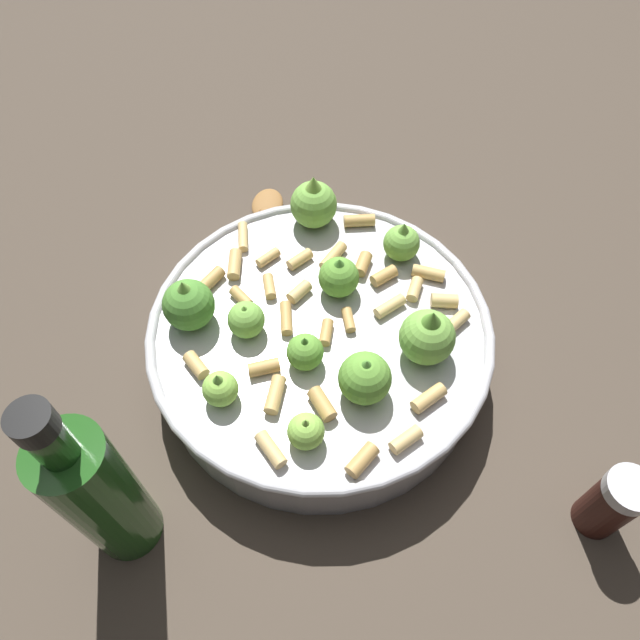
# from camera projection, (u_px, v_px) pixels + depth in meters

# --- Properties ---
(ground_plane) EXTENTS (2.40, 2.40, 0.00)m
(ground_plane) POSITION_uv_depth(u_px,v_px,m) (320.00, 360.00, 0.57)
(ground_plane) COLOR #42382D
(cooking_pan) EXTENTS (0.31, 0.31, 0.12)m
(cooking_pan) POSITION_uv_depth(u_px,v_px,m) (320.00, 338.00, 0.54)
(cooking_pan) COLOR #B7B7BC
(cooking_pan) RESTS_ON ground
(pepper_shaker) EXTENTS (0.04, 0.04, 0.08)m
(pepper_shaker) POSITION_uv_depth(u_px,v_px,m) (611.00, 503.00, 0.45)
(pepper_shaker) COLOR #33140F
(pepper_shaker) RESTS_ON ground
(olive_oil_bottle) EXTENTS (0.05, 0.05, 0.21)m
(olive_oil_bottle) POSITION_uv_depth(u_px,v_px,m) (99.00, 493.00, 0.41)
(olive_oil_bottle) COLOR #1E4C19
(olive_oil_bottle) RESTS_ON ground
(wooden_spoon) EXTENTS (0.16, 0.22, 0.02)m
(wooden_spoon) POSITION_uv_depth(u_px,v_px,m) (257.00, 258.00, 0.64)
(wooden_spoon) COLOR olive
(wooden_spoon) RESTS_ON ground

